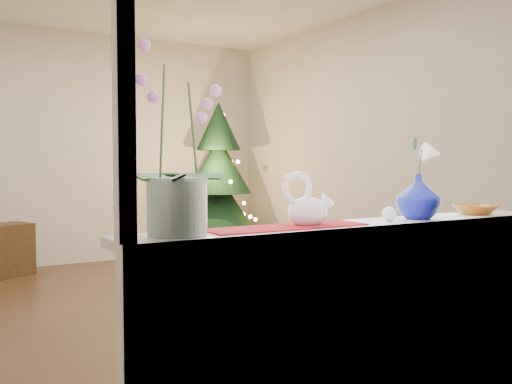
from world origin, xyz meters
TOP-DOWN VIEW (x-y plane):
  - ground at (0.00, 0.00)m, footprint 5.00×5.00m
  - wall_back at (0.00, 2.50)m, footprint 4.50×0.10m
  - wall_front at (0.00, -2.50)m, footprint 4.50×0.10m
  - wall_right at (2.25, 0.00)m, footprint 0.10×5.00m
  - window_apron at (0.00, -2.46)m, footprint 2.20×0.08m
  - windowsill at (0.00, -2.37)m, footprint 2.20×0.26m
  - window_frame at (0.00, -2.47)m, footprint 2.22×0.06m
  - runner at (-0.38, -2.37)m, footprint 0.70×0.20m
  - orchid_pot at (-0.85, -2.36)m, footprint 0.29×0.29m
  - swan at (-0.27, -2.36)m, footprint 0.27×0.17m
  - blue_vase at (0.35, -2.39)m, footprint 0.24×0.24m
  - lily at (0.35, -2.39)m, footprint 0.13×0.08m
  - paperweight at (0.15, -2.40)m, footprint 0.09×0.09m
  - amber_dish at (0.76, -2.37)m, footprint 0.22×0.22m
  - xmas_tree at (1.51, 1.95)m, footprint 1.30×1.30m

SIDE VIEW (x-z plane):
  - ground at x=0.00m, z-range 0.00..0.00m
  - window_apron at x=0.00m, z-range 0.00..0.88m
  - windowsill at x=0.00m, z-range 0.88..0.92m
  - runner at x=-0.38m, z-range 0.92..0.93m
  - amber_dish at x=0.76m, z-range 0.92..0.96m
  - paperweight at x=0.15m, z-range 0.92..0.99m
  - xmas_tree at x=1.51m, z-range 0.00..1.92m
  - swan at x=-0.27m, z-range 0.92..1.14m
  - blue_vase at x=0.35m, z-range 0.92..1.16m
  - lily at x=0.35m, z-range 1.16..1.35m
  - orchid_pot at x=-0.85m, z-range 0.92..1.61m
  - wall_back at x=0.00m, z-range 0.00..2.70m
  - wall_front at x=0.00m, z-range 0.00..2.70m
  - wall_right at x=2.25m, z-range 0.00..2.70m
  - window_frame at x=0.00m, z-range 0.90..2.50m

